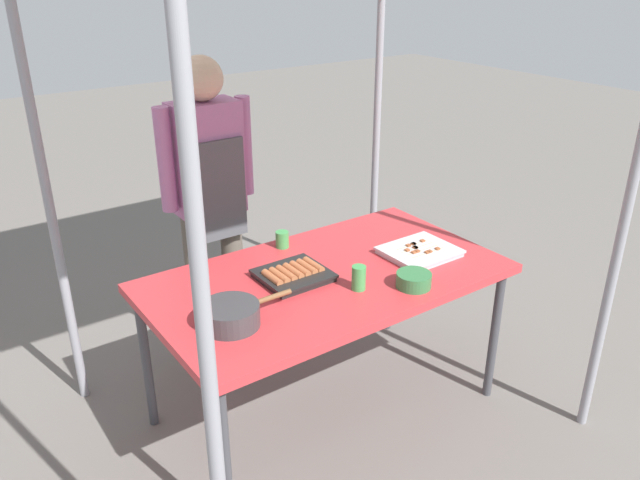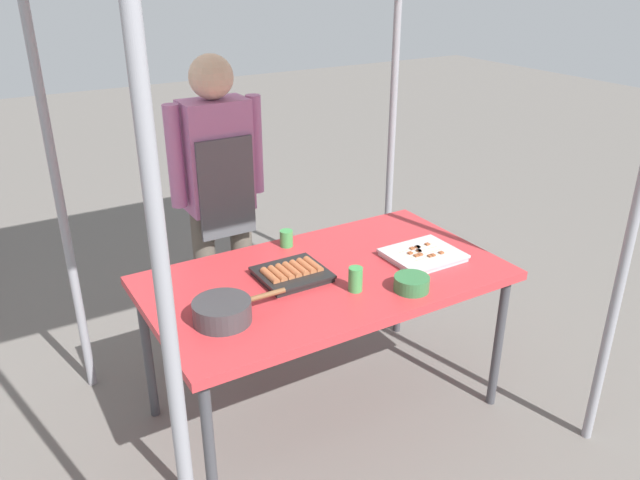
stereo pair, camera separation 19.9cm
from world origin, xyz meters
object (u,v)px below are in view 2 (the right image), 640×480
object	(u,v)px
cooking_wok	(223,310)
vendor_woman	(219,183)
stall_table	(326,285)
condiment_bowl	(412,283)
drink_cup_by_wok	(355,279)
tray_grilled_sausages	(292,273)
tray_meat_skewers	(423,255)
drink_cup_near_edge	(286,238)

from	to	relation	value
cooking_wok	vendor_woman	xyz separation A→B (m)	(0.39, 0.95, 0.17)
stall_table	vendor_woman	bearing A→B (deg)	101.06
condiment_bowl	drink_cup_by_wok	bearing A→B (deg)	150.16
tray_grilled_sausages	tray_meat_skewers	xyz separation A→B (m)	(0.63, -0.14, -0.01)
stall_table	tray_meat_skewers	world-z (taller)	tray_meat_skewers
drink_cup_near_edge	stall_table	bearing A→B (deg)	-88.75
tray_grilled_sausages	cooking_wok	world-z (taller)	cooking_wok
drink_cup_by_wok	stall_table	bearing A→B (deg)	99.02
drink_cup_by_wok	tray_grilled_sausages	bearing A→B (deg)	126.16
tray_meat_skewers	cooking_wok	size ratio (longest dim) A/B	0.86
stall_table	tray_grilled_sausages	bearing A→B (deg)	161.56
tray_meat_skewers	drink_cup_near_edge	xyz separation A→B (m)	(-0.49, 0.45, 0.02)
stall_table	tray_meat_skewers	distance (m)	0.49
tray_grilled_sausages	cooking_wok	size ratio (longest dim) A/B	0.76
tray_grilled_sausages	drink_cup_by_wok	world-z (taller)	drink_cup_by_wok
tray_grilled_sausages	drink_cup_near_edge	size ratio (longest dim) A/B	3.63
tray_meat_skewers	condiment_bowl	size ratio (longest dim) A/B	2.19
cooking_wok	drink_cup_near_edge	xyz separation A→B (m)	(0.54, 0.49, -0.01)
vendor_woman	drink_cup_near_edge	bearing A→B (deg)	108.30
tray_grilled_sausages	condiment_bowl	world-z (taller)	condiment_bowl
drink_cup_near_edge	cooking_wok	bearing A→B (deg)	-137.82
cooking_wok	tray_grilled_sausages	bearing A→B (deg)	24.15
stall_table	vendor_woman	xyz separation A→B (m)	(-0.16, 0.82, 0.27)
vendor_woman	tray_grilled_sausages	bearing A→B (deg)	91.10
cooking_wok	drink_cup_near_edge	world-z (taller)	cooking_wok
stall_table	condiment_bowl	xyz separation A→B (m)	(0.24, -0.31, 0.08)
tray_meat_skewers	vendor_woman	distance (m)	1.14
condiment_bowl	vendor_woman	xyz separation A→B (m)	(-0.40, 1.13, 0.18)
condiment_bowl	drink_cup_near_edge	size ratio (longest dim) A/B	1.87
drink_cup_near_edge	vendor_woman	bearing A→B (deg)	108.30
stall_table	drink_cup_near_edge	xyz separation A→B (m)	(-0.01, 0.36, 0.09)
stall_table	cooking_wok	size ratio (longest dim) A/B	4.10
drink_cup_near_edge	vendor_woman	size ratio (longest dim) A/B	0.05
cooking_wok	drink_cup_by_wok	xyz separation A→B (m)	(0.58, -0.06, 0.01)
tray_grilled_sausages	condiment_bowl	distance (m)	0.53
condiment_bowl	drink_cup_near_edge	distance (m)	0.72
drink_cup_near_edge	drink_cup_by_wok	bearing A→B (deg)	-86.02
tray_meat_skewers	condiment_bowl	xyz separation A→B (m)	(-0.24, -0.22, 0.01)
cooking_wok	drink_cup_by_wok	world-z (taller)	drink_cup_by_wok
tray_meat_skewers	drink_cup_near_edge	size ratio (longest dim) A/B	4.09
condiment_bowl	drink_cup_by_wok	xyz separation A→B (m)	(-0.21, 0.12, 0.02)
cooking_wok	vendor_woman	world-z (taller)	vendor_woman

